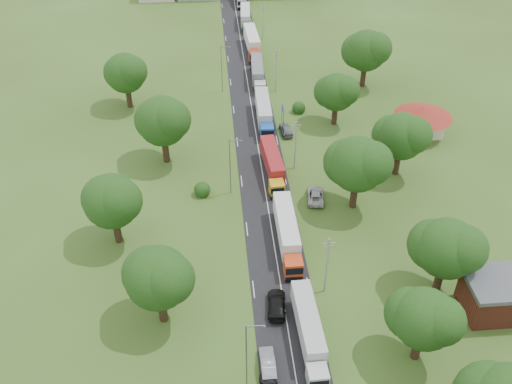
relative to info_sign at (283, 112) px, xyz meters
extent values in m
plane|color=#344A18|center=(-5.20, -35.00, -3.00)|extent=(260.00, 260.00, 0.00)
cube|color=black|center=(-5.20, -15.00, -3.00)|extent=(8.00, 200.00, 0.04)
cylinder|color=slate|center=(0.00, -1.20, -1.00)|extent=(0.12, 0.12, 4.00)
cylinder|color=slate|center=(0.00, 1.20, -1.00)|extent=(0.12, 0.12, 4.00)
cube|color=navy|center=(0.00, 0.00, 0.60)|extent=(0.06, 3.00, 1.00)
cube|color=silver|center=(0.00, 0.00, 0.60)|extent=(0.07, 3.10, 0.06)
cylinder|color=gray|center=(0.30, -42.00, 1.50)|extent=(0.24, 0.24, 9.00)
cube|color=gray|center=(0.30, -42.00, 5.30)|extent=(1.60, 0.10, 0.10)
cube|color=gray|center=(0.30, -42.00, 4.80)|extent=(1.20, 0.10, 0.10)
cylinder|color=gray|center=(0.30, -14.00, 1.50)|extent=(0.24, 0.24, 9.00)
cube|color=gray|center=(0.30, -14.00, 5.30)|extent=(1.60, 0.10, 0.10)
cube|color=gray|center=(0.30, -14.00, 4.80)|extent=(1.20, 0.10, 0.10)
cylinder|color=gray|center=(0.30, 14.00, 1.50)|extent=(0.24, 0.24, 9.00)
cube|color=gray|center=(0.30, 14.00, 5.30)|extent=(1.60, 0.10, 0.10)
cube|color=gray|center=(0.30, 14.00, 4.80)|extent=(1.20, 0.10, 0.10)
cylinder|color=gray|center=(0.30, 42.00, 1.50)|extent=(0.24, 0.24, 9.00)
cube|color=gray|center=(0.30, 42.00, 5.30)|extent=(1.60, 0.10, 0.10)
cube|color=gray|center=(0.30, 42.00, 4.80)|extent=(1.20, 0.10, 0.10)
cylinder|color=slate|center=(-10.70, -55.00, 2.00)|extent=(0.16, 0.16, 10.00)
cube|color=slate|center=(-9.80, -55.00, 6.70)|extent=(1.80, 0.10, 0.10)
cube|color=slate|center=(-9.00, -55.00, 6.55)|extent=(0.50, 0.22, 0.15)
cylinder|color=slate|center=(-10.70, -20.00, 2.00)|extent=(0.16, 0.16, 10.00)
cube|color=slate|center=(-9.80, -20.00, 6.70)|extent=(1.80, 0.10, 0.10)
cube|color=slate|center=(-9.00, -20.00, 6.55)|extent=(0.50, 0.22, 0.15)
cylinder|color=slate|center=(-10.70, 15.00, 2.00)|extent=(0.16, 0.16, 10.00)
cube|color=slate|center=(-9.80, 15.00, 6.70)|extent=(1.80, 0.10, 0.10)
cube|color=slate|center=(-9.00, 15.00, 6.55)|extent=(0.50, 0.22, 0.15)
cylinder|color=#382616|center=(8.80, -53.00, -1.08)|extent=(1.04, 1.04, 3.85)
sphere|color=#1E3D10|center=(8.80, -53.00, 3.60)|extent=(7.00, 7.00, 7.00)
sphere|color=#1E3D10|center=(10.05, -54.00, 4.35)|extent=(5.50, 5.50, 5.50)
sphere|color=#1E3D10|center=(7.80, -51.75, 3.10)|extent=(6.00, 6.00, 6.00)
cylinder|color=#382616|center=(14.80, -43.00, -0.90)|extent=(1.08, 1.08, 4.20)
sphere|color=#1E3D10|center=(14.80, -43.00, 4.22)|extent=(7.70, 7.70, 7.70)
sphere|color=#1E3D10|center=(16.18, -44.10, 5.05)|extent=(6.05, 6.05, 6.05)
sphere|color=#1E3D10|center=(13.70, -41.63, 3.67)|extent=(6.60, 6.60, 6.60)
cylinder|color=#382616|center=(7.80, -25.00, -0.73)|extent=(1.12, 1.12, 4.55)
sphere|color=#1E3D10|center=(7.80, -25.00, 4.85)|extent=(8.40, 8.40, 8.40)
sphere|color=#1E3D10|center=(9.30, -26.20, 5.75)|extent=(6.60, 6.60, 6.60)
sphere|color=#1E3D10|center=(6.60, -23.50, 4.25)|extent=(7.20, 7.20, 7.20)
cylinder|color=#382616|center=(16.80, -17.00, -0.90)|extent=(1.08, 1.08, 4.20)
sphere|color=#1E3D10|center=(16.80, -17.00, 4.22)|extent=(7.70, 7.70, 7.70)
sphere|color=#1E3D10|center=(18.18, -18.10, 5.05)|extent=(6.05, 6.05, 6.05)
sphere|color=#1E3D10|center=(15.70, -15.63, 3.67)|extent=(6.60, 6.60, 6.60)
cylinder|color=#382616|center=(9.80, 0.00, -1.08)|extent=(1.04, 1.04, 3.85)
sphere|color=#1E3D10|center=(9.80, 0.00, 3.60)|extent=(7.00, 7.00, 7.00)
sphere|color=#1E3D10|center=(11.05, -1.00, 4.35)|extent=(5.50, 5.50, 5.50)
sphere|color=#1E3D10|center=(8.80, 1.25, 3.10)|extent=(6.00, 6.00, 6.00)
cylinder|color=#382616|center=(18.80, 15.00, -0.73)|extent=(1.12, 1.12, 4.55)
sphere|color=#1E3D10|center=(18.80, 15.00, 4.85)|extent=(8.40, 8.40, 8.40)
sphere|color=#1E3D10|center=(20.30, 13.80, 5.75)|extent=(6.60, 6.60, 6.60)
sphere|color=#1E3D10|center=(17.60, 16.50, 4.25)|extent=(7.20, 7.20, 7.20)
cylinder|color=#382616|center=(-20.20, -45.00, -0.90)|extent=(1.08, 1.08, 4.20)
sphere|color=#1E3D10|center=(-20.20, -45.00, 4.22)|extent=(7.70, 7.70, 7.70)
sphere|color=#1E3D10|center=(-18.82, -46.10, 5.05)|extent=(6.05, 6.05, 6.05)
sphere|color=#1E3D10|center=(-21.30, -43.63, 3.67)|extent=(6.60, 6.60, 6.60)
cylinder|color=#382616|center=(-27.20, -30.00, -0.90)|extent=(1.08, 1.08, 4.20)
sphere|color=#1E3D10|center=(-27.20, -30.00, 4.22)|extent=(7.70, 7.70, 7.70)
sphere|color=#1E3D10|center=(-25.82, -31.10, 5.05)|extent=(6.05, 6.05, 6.05)
sphere|color=#1E3D10|center=(-28.30, -28.63, 3.67)|extent=(6.60, 6.60, 6.60)
cylinder|color=#382616|center=(-21.20, -10.00, -0.73)|extent=(1.12, 1.12, 4.55)
sphere|color=#1E3D10|center=(-21.20, -10.00, 4.85)|extent=(8.40, 8.40, 8.40)
sphere|color=#1E3D10|center=(-19.70, -11.20, 5.75)|extent=(6.60, 6.60, 6.60)
sphere|color=#1E3D10|center=(-22.40, -8.50, 4.25)|extent=(7.20, 7.20, 7.20)
cylinder|color=#382616|center=(-29.20, 10.00, -0.90)|extent=(1.08, 1.08, 4.20)
sphere|color=#1E3D10|center=(-29.20, 10.00, 4.22)|extent=(7.70, 7.70, 7.70)
sphere|color=#1E3D10|center=(-27.82, 8.90, 5.05)|extent=(6.05, 6.05, 6.05)
sphere|color=#1E3D10|center=(-30.30, 11.37, 3.67)|extent=(6.60, 6.60, 6.60)
cube|color=maroon|center=(20.80, -47.00, -0.70)|extent=(8.00, 6.00, 4.60)
cube|color=#47494F|center=(20.80, -47.00, 1.90)|extent=(8.60, 6.60, 0.60)
cube|color=beige|center=(24.80, -5.00, -1.00)|extent=(7.00, 5.00, 4.00)
cone|color=maroon|center=(24.80, -5.00, 1.90)|extent=(10.08, 10.08, 1.80)
cube|color=#B9B9B9|center=(-3.06, -55.71, -1.56)|extent=(2.30, 2.30, 2.33)
cube|color=black|center=(-3.06, -56.84, -1.23)|extent=(2.14, 0.08, 1.02)
cube|color=slate|center=(-3.06, -49.20, -2.30)|extent=(2.44, 10.76, 0.28)
cube|color=#B0B1B5|center=(-3.06, -48.92, -0.63)|extent=(2.63, 11.05, 2.79)
cylinder|color=black|center=(-3.06, -54.88, -2.54)|extent=(2.19, 0.93, 0.93)
cylinder|color=black|center=(-3.06, -45.94, -2.54)|extent=(2.19, 0.93, 0.93)
cylinder|color=black|center=(-3.06, -44.54, -2.54)|extent=(2.19, 0.93, 0.93)
cube|color=red|center=(-3.39, -38.89, -1.45)|extent=(2.41, 2.41, 2.51)
cube|color=black|center=(-3.39, -40.10, -1.09)|extent=(2.31, 0.02, 1.10)
cube|color=slate|center=(-3.39, -40.04, -2.45)|extent=(2.21, 0.25, 0.35)
cube|color=slate|center=(-3.39, -31.86, -2.25)|extent=(2.32, 11.55, 0.30)
cube|color=silver|center=(-3.39, -31.56, -0.44)|extent=(2.52, 11.85, 3.01)
cylinder|color=black|center=(-3.39, -39.79, -2.50)|extent=(2.36, 1.00, 1.00)
cylinder|color=black|center=(-3.39, -37.99, -2.50)|extent=(2.36, 1.00, 1.00)
cylinder|color=black|center=(-3.39, -28.35, -2.50)|extent=(2.36, 1.00, 1.00)
cylinder|color=black|center=(-3.39, -26.84, -2.50)|extent=(2.36, 1.00, 1.00)
cube|color=gold|center=(-3.54, -21.32, -1.56)|extent=(2.37, 2.37, 2.32)
cube|color=black|center=(-3.54, -22.45, -1.24)|extent=(2.13, 0.17, 1.02)
cube|color=slate|center=(-3.54, -22.39, -2.49)|extent=(2.05, 0.39, 0.32)
cube|color=slate|center=(-3.54, -14.83, -2.31)|extent=(2.86, 10.79, 0.28)
cube|color=maroon|center=(-3.54, -14.55, -0.64)|extent=(3.06, 11.08, 2.78)
cylinder|color=black|center=(-3.54, -22.16, -2.54)|extent=(2.18, 0.93, 0.93)
cylinder|color=black|center=(-3.54, -20.49, -2.54)|extent=(2.18, 0.93, 0.93)
cylinder|color=black|center=(-3.54, -11.58, -2.54)|extent=(2.18, 0.93, 0.93)
cylinder|color=black|center=(-3.54, -10.19, -2.54)|extent=(2.18, 0.93, 0.93)
cube|color=#1A49A1|center=(-3.38, -4.45, -1.47)|extent=(2.42, 2.42, 2.47)
cube|color=black|center=(-3.38, -5.64, -1.13)|extent=(2.27, 0.07, 1.08)
cube|color=slate|center=(-3.38, -5.58, -2.46)|extent=(2.17, 0.30, 0.35)
cube|color=slate|center=(-3.38, 2.46, -2.26)|extent=(2.52, 11.39, 0.30)
cube|color=#B3B3B8|center=(-3.38, 2.75, -0.49)|extent=(2.72, 11.69, 2.96)
cylinder|color=black|center=(-3.38, -5.33, -2.51)|extent=(2.32, 0.99, 0.99)
cylinder|color=black|center=(-3.38, -3.56, -2.51)|extent=(2.32, 0.99, 0.99)
cylinder|color=black|center=(-3.38, 5.91, -2.51)|extent=(2.32, 0.99, 0.99)
cylinder|color=black|center=(-3.38, 7.39, -2.51)|extent=(2.32, 0.99, 0.99)
cube|color=beige|center=(-3.03, 13.11, -1.55)|extent=(2.35, 2.35, 2.34)
cube|color=black|center=(-3.03, 11.97, -1.23)|extent=(2.15, 0.13, 1.03)
cube|color=slate|center=(-3.03, 12.03, -2.49)|extent=(2.07, 0.35, 0.33)
cube|color=slate|center=(-3.03, 19.65, -2.30)|extent=(2.68, 10.85, 0.28)
cube|color=slate|center=(-3.03, 19.93, -0.62)|extent=(2.88, 11.14, 2.81)
cylinder|color=black|center=(-3.03, 12.26, -2.53)|extent=(2.20, 0.94, 0.94)
cylinder|color=black|center=(-3.03, 13.95, -2.53)|extent=(2.20, 0.94, 0.94)
cylinder|color=black|center=(-3.03, 22.92, -2.53)|extent=(2.20, 0.94, 0.94)
cylinder|color=black|center=(-3.03, 24.33, -2.53)|extent=(2.20, 0.94, 0.94)
cube|color=#993117|center=(-2.90, 28.39, -1.38)|extent=(2.61, 2.61, 2.61)
cube|color=black|center=(-2.90, 27.13, -1.02)|extent=(2.40, 0.12, 1.15)
cube|color=slate|center=(-2.90, 27.19, -2.43)|extent=(2.30, 0.34, 0.37)
cube|color=slate|center=(-2.90, 35.70, -2.22)|extent=(2.89, 12.09, 0.31)
cube|color=silver|center=(-2.90, 36.01, -0.34)|extent=(3.11, 12.41, 3.13)
cylinder|color=black|center=(-2.90, 27.45, -2.48)|extent=(2.45, 1.04, 1.04)
cylinder|color=black|center=(-2.90, 29.33, -2.48)|extent=(2.45, 1.04, 1.04)
cylinder|color=black|center=(-2.90, 39.35, -2.48)|extent=(2.45, 1.04, 1.04)
cylinder|color=black|center=(-2.90, 40.92, -2.48)|extent=(2.45, 1.04, 1.04)
cube|color=#225C2B|center=(-3.24, 46.02, -1.54)|extent=(2.40, 2.40, 2.35)
cube|color=black|center=(-3.24, 44.88, -1.21)|extent=(2.16, 0.16, 1.04)
cube|color=slate|center=(-3.24, 44.94, -2.48)|extent=(2.08, 0.38, 0.33)
cube|color=slate|center=(-3.24, 52.61, -2.30)|extent=(2.85, 10.94, 0.28)
cube|color=silver|center=(-3.24, 52.89, -0.60)|extent=(3.06, 11.23, 2.82)
cylinder|color=black|center=(-3.24, 45.17, -2.53)|extent=(2.21, 0.94, 0.94)
cylinder|color=black|center=(-3.24, 46.87, -2.53)|extent=(2.21, 0.94, 0.94)
cylinder|color=black|center=(-3.24, 55.90, -2.53)|extent=(2.21, 0.94, 0.94)
cylinder|color=black|center=(-3.24, 57.31, -2.53)|extent=(2.21, 0.94, 0.94)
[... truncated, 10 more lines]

